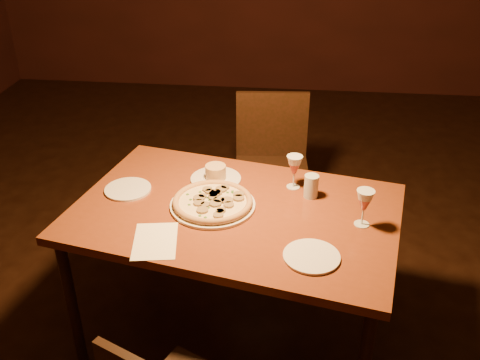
# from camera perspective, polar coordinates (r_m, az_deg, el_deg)

# --- Properties ---
(floor) EXTENTS (7.00, 7.00, 0.00)m
(floor) POSITION_cam_1_polar(r_m,az_deg,el_deg) (2.75, 3.35, -15.76)
(floor) COLOR black
(floor) RESTS_ON ground
(dining_table) EXTENTS (1.51, 1.13, 0.73)m
(dining_table) POSITION_cam_1_polar(r_m,az_deg,el_deg) (2.31, -0.53, -4.46)
(dining_table) COLOR brown
(dining_table) RESTS_ON floor
(chair_far) EXTENTS (0.46, 0.46, 0.88)m
(chair_far) POSITION_cam_1_polar(r_m,az_deg,el_deg) (3.16, 3.39, 1.99)
(chair_far) COLOR black
(chair_far) RESTS_ON floor
(pizza_plate) EXTENTS (0.37, 0.37, 0.04)m
(pizza_plate) POSITION_cam_1_polar(r_m,az_deg,el_deg) (2.28, -2.94, -2.38)
(pizza_plate) COLOR white
(pizza_plate) RESTS_ON dining_table
(ramekin_saucer) EXTENTS (0.23, 0.23, 0.07)m
(ramekin_saucer) POSITION_cam_1_polar(r_m,az_deg,el_deg) (2.48, -2.61, 0.49)
(ramekin_saucer) COLOR white
(ramekin_saucer) RESTS_ON dining_table
(wine_glass_far) EXTENTS (0.07, 0.07, 0.16)m
(wine_glass_far) POSITION_cam_1_polar(r_m,az_deg,el_deg) (2.40, 5.79, 0.87)
(wine_glass_far) COLOR #BE4F4F
(wine_glass_far) RESTS_ON dining_table
(wine_glass_right) EXTENTS (0.07, 0.07, 0.16)m
(wine_glass_right) POSITION_cam_1_polar(r_m,az_deg,el_deg) (2.19, 13.06, -2.92)
(wine_glass_right) COLOR #BE4F4F
(wine_glass_right) RESTS_ON dining_table
(water_tumbler) EXTENTS (0.06, 0.06, 0.11)m
(water_tumbler) POSITION_cam_1_polar(r_m,az_deg,el_deg) (2.35, 7.60, -0.66)
(water_tumbler) COLOR #B4BEC4
(water_tumbler) RESTS_ON dining_table
(side_plate_left) EXTENTS (0.21, 0.21, 0.01)m
(side_plate_left) POSITION_cam_1_polar(r_m,az_deg,el_deg) (2.46, -11.87, -0.97)
(side_plate_left) COLOR white
(side_plate_left) RESTS_ON dining_table
(side_plate_near) EXTENTS (0.21, 0.21, 0.01)m
(side_plate_near) POSITION_cam_1_polar(r_m,az_deg,el_deg) (2.01, 7.64, -8.08)
(side_plate_near) COLOR white
(side_plate_near) RESTS_ON dining_table
(menu_card) EXTENTS (0.20, 0.27, 0.00)m
(menu_card) POSITION_cam_1_polar(r_m,az_deg,el_deg) (2.11, -9.04, -6.43)
(menu_card) COLOR white
(menu_card) RESTS_ON dining_table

